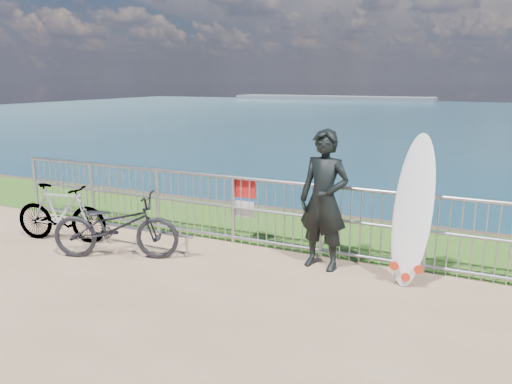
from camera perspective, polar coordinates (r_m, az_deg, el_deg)
The scene contains 8 objects.
grass_strip at distance 9.04m, azimuth 3.51°, elevation -4.15°, with size 120.00×120.00×0.00m, color #295417.
seascape at distance 160.00m, azimuth 8.62°, elevation 10.35°, with size 260.00×260.00×5.00m.
railing at distance 7.90m, azimuth 0.65°, elevation -2.32°, with size 10.06×0.10×1.13m.
surfer at distance 7.02m, azimuth 7.76°, elevation -0.93°, with size 0.72×0.47×1.98m, color black.
surfboard at distance 6.75m, azimuth 17.43°, elevation -2.65°, with size 0.61×0.56×1.99m.
bicycle_near at distance 7.75m, azimuth -15.73°, elevation -3.75°, with size 0.66×1.89×0.99m, color black.
bicycle_far at distance 8.83m, azimuth -21.40°, elevation -2.23°, with size 0.46×1.62×0.97m, color black.
bike_rack at distance 8.02m, azimuth -12.45°, elevation -4.54°, with size 1.71×0.05×0.36m.
Camera 1 is at (3.23, -5.32, 2.65)m, focal length 35.00 mm.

